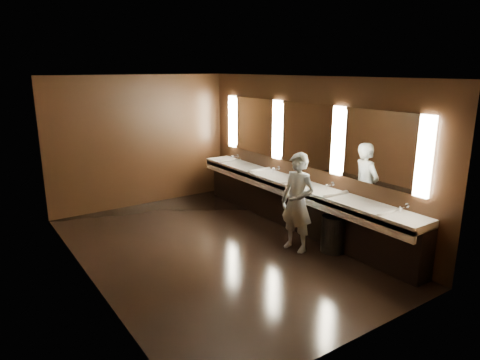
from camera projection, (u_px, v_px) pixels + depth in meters
name	position (u px, v px, depth m)	size (l,w,h in m)	color
floor	(214.00, 249.00, 7.15)	(6.00, 6.00, 0.00)	black
ceiling	(211.00, 77.00, 6.44)	(4.00, 6.00, 0.02)	#2D2D2B
wall_back	(141.00, 141.00, 9.19)	(4.00, 0.02, 2.80)	black
wall_front	(362.00, 222.00, 4.40)	(4.00, 0.02, 2.80)	black
wall_left	(84.00, 187.00, 5.70)	(0.02, 6.00, 2.80)	black
wall_right	(305.00, 154.00, 7.89)	(0.02, 6.00, 2.80)	black
sink_counter	(295.00, 202.00, 8.01)	(0.55, 5.40, 1.01)	black
mirror_band	(305.00, 135.00, 7.79)	(0.06, 5.03, 1.15)	#FAEDCA
person	(297.00, 202.00, 6.94)	(0.60, 0.39, 1.63)	#93B3DC
trash_bin	(333.00, 234.00, 6.99)	(0.39, 0.39, 0.61)	black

